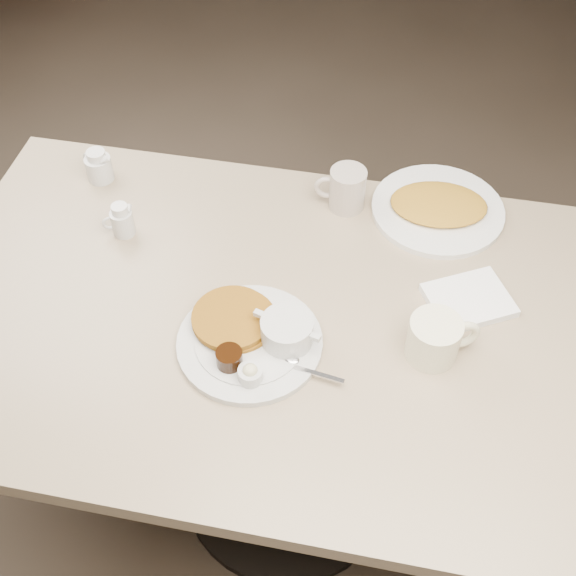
% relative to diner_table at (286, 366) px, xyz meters
% --- Properties ---
extents(room, '(7.04, 8.04, 2.84)m').
position_rel_diner_table_xyz_m(room, '(0.00, 0.00, 0.82)').
color(room, '#4C3F33').
rests_on(room, ground).
extents(diner_table, '(1.50, 0.90, 0.75)m').
position_rel_diner_table_xyz_m(diner_table, '(0.00, 0.00, 0.00)').
color(diner_table, tan).
rests_on(diner_table, ground).
extents(main_plate, '(0.37, 0.35, 0.07)m').
position_rel_diner_table_xyz_m(main_plate, '(-0.05, -0.07, 0.19)').
color(main_plate, silver).
rests_on(main_plate, diner_table).
extents(coffee_mug_near, '(0.15, 0.13, 0.09)m').
position_rel_diner_table_xyz_m(coffee_mug_near, '(0.30, -0.03, 0.22)').
color(coffee_mug_near, white).
rests_on(coffee_mug_near, diner_table).
extents(napkin, '(0.21, 0.19, 0.02)m').
position_rel_diner_table_xyz_m(napkin, '(0.36, 0.11, 0.18)').
color(napkin, white).
rests_on(napkin, diner_table).
extents(coffee_mug_far, '(0.12, 0.09, 0.10)m').
position_rel_diner_table_xyz_m(coffee_mug_far, '(0.07, 0.35, 0.22)').
color(coffee_mug_far, '#BCAEA2').
rests_on(coffee_mug_far, diner_table).
extents(creamer_left, '(0.07, 0.05, 0.08)m').
position_rel_diner_table_xyz_m(creamer_left, '(-0.40, 0.17, 0.21)').
color(creamer_left, silver).
rests_on(creamer_left, diner_table).
extents(creamer_right, '(0.09, 0.06, 0.08)m').
position_rel_diner_table_xyz_m(creamer_right, '(-0.52, 0.33, 0.21)').
color(creamer_right, silver).
rests_on(creamer_right, diner_table).
extents(hash_plate, '(0.33, 0.33, 0.04)m').
position_rel_diner_table_xyz_m(hash_plate, '(0.28, 0.37, 0.18)').
color(hash_plate, white).
rests_on(hash_plate, diner_table).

